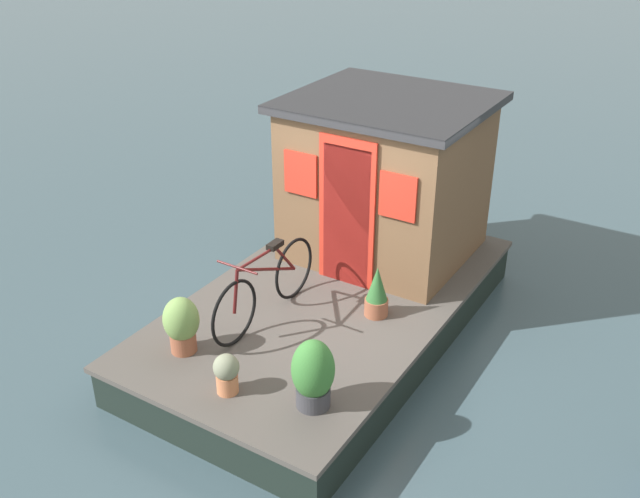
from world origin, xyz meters
TOP-DOWN VIEW (x-y plane):
  - ground_plane at (0.00, 0.00)m, footprint 60.00×60.00m
  - houseboat_deck at (0.00, 0.00)m, footprint 4.90×2.73m
  - houseboat_cabin at (1.34, 0.00)m, footprint 2.10×2.28m
  - bicycle at (-0.76, 0.34)m, footprint 1.81×0.50m
  - potted_plant_geranium at (-0.07, -0.65)m, footprint 0.26×0.26m
  - potted_plant_thyme at (-1.70, 0.71)m, footprint 0.37×0.37m
  - potted_plant_ivy at (-1.71, -0.87)m, footprint 0.40×0.40m
  - potted_plant_rosemary at (-1.98, -0.08)m, footprint 0.25×0.25m

SIDE VIEW (x-z plane):
  - ground_plane at x=0.00m, z-range 0.00..0.00m
  - houseboat_deck at x=0.00m, z-range 0.00..0.52m
  - potted_plant_rosemary at x=-1.98m, z-range 0.53..0.94m
  - potted_plant_geranium at x=-0.07m, z-range 0.50..1.10m
  - potted_plant_thyme at x=-1.70m, z-range 0.54..1.15m
  - potted_plant_ivy at x=-1.71m, z-range 0.52..1.22m
  - bicycle at x=-0.76m, z-range 0.48..1.35m
  - houseboat_cabin at x=1.34m, z-range 0.53..2.53m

